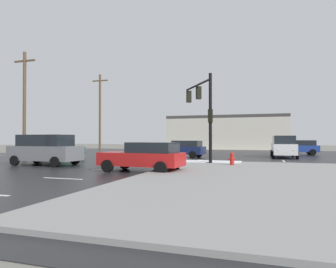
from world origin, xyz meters
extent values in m
plane|color=slate|center=(0.00, 0.00, 0.00)|extent=(120.00, 120.00, 0.00)
cube|color=#232326|center=(0.00, 0.00, 0.01)|extent=(44.00, 44.00, 0.02)
cube|color=white|center=(5.00, -4.00, 0.17)|extent=(4.00, 1.60, 0.06)
cube|color=silver|center=(0.00, -14.00, 0.02)|extent=(2.00, 0.15, 0.01)
cube|color=silver|center=(0.00, -10.00, 0.02)|extent=(2.00, 0.15, 0.01)
cube|color=silver|center=(0.00, -6.00, 0.02)|extent=(2.00, 0.15, 0.01)
cube|color=silver|center=(0.00, -2.00, 0.02)|extent=(2.00, 0.15, 0.01)
cube|color=silver|center=(0.00, 2.00, 0.02)|extent=(2.00, 0.15, 0.01)
cube|color=silver|center=(0.00, 6.00, 0.02)|extent=(2.00, 0.15, 0.01)
cube|color=silver|center=(0.00, 10.00, 0.02)|extent=(2.00, 0.15, 0.01)
cube|color=silver|center=(0.00, 14.00, 0.02)|extent=(2.00, 0.15, 0.01)
cube|color=silver|center=(0.00, 18.00, 0.02)|extent=(2.00, 0.15, 0.01)
cube|color=silver|center=(-18.00, 0.00, 0.02)|extent=(0.15, 2.00, 0.01)
cube|color=silver|center=(-14.00, 0.00, 0.02)|extent=(0.15, 2.00, 0.01)
cube|color=silver|center=(-10.00, 0.00, 0.02)|extent=(0.15, 2.00, 0.01)
cube|color=silver|center=(-6.00, 0.00, 0.02)|extent=(0.15, 2.00, 0.01)
cube|color=silver|center=(-2.00, 0.00, 0.02)|extent=(0.15, 2.00, 0.01)
cube|color=silver|center=(2.00, 0.00, 0.02)|extent=(0.15, 2.00, 0.01)
cube|color=silver|center=(6.00, 0.00, 0.02)|extent=(0.15, 2.00, 0.01)
cube|color=silver|center=(10.00, 0.00, 0.02)|extent=(0.15, 2.00, 0.01)
cube|color=silver|center=(3.50, -4.00, 0.02)|extent=(0.45, 7.00, 0.01)
cylinder|color=black|center=(5.06, -4.87, 3.20)|extent=(0.22, 0.22, 6.11)
cylinder|color=black|center=(3.73, -2.81, 5.85)|extent=(2.79, 4.19, 0.14)
cube|color=black|center=(3.86, -3.02, 5.23)|extent=(0.45, 0.43, 0.95)
sphere|color=red|center=(3.77, -2.88, 5.51)|extent=(0.20, 0.20, 0.20)
cube|color=black|center=(2.66, -1.16, 5.23)|extent=(0.45, 0.43, 0.95)
sphere|color=red|center=(2.57, -1.03, 5.51)|extent=(0.20, 0.20, 0.20)
cube|color=black|center=(5.06, -4.87, 3.34)|extent=(0.28, 0.36, 0.90)
cylinder|color=red|center=(6.62, -6.09, 0.44)|extent=(0.26, 0.26, 0.60)
sphere|color=red|center=(6.62, -6.09, 0.81)|extent=(0.25, 0.25, 0.25)
cylinder|color=red|center=(6.44, -6.09, 0.47)|extent=(0.12, 0.11, 0.11)
cylinder|color=red|center=(6.80, -6.09, 0.47)|extent=(0.12, 0.11, 0.11)
cube|color=beige|center=(2.49, 27.63, 2.54)|extent=(19.60, 8.00, 5.08)
cube|color=#3F3D3A|center=(2.49, 27.63, 5.33)|extent=(19.60, 8.00, 0.50)
cube|color=navy|center=(11.77, 10.14, 0.70)|extent=(4.60, 2.06, 0.70)
cube|color=black|center=(12.44, 10.18, 1.33)|extent=(2.57, 1.80, 0.55)
cylinder|color=black|center=(10.29, 9.15, 0.35)|extent=(0.67, 0.26, 0.66)
cylinder|color=black|center=(10.18, 10.95, 0.35)|extent=(0.67, 0.26, 0.66)
cylinder|color=black|center=(13.35, 9.33, 0.35)|extent=(0.67, 0.26, 0.66)
cylinder|color=black|center=(13.24, 11.13, 0.35)|extent=(0.67, 0.26, 0.66)
sphere|color=white|center=(9.60, 9.43, 0.70)|extent=(0.18, 0.18, 0.18)
sphere|color=white|center=(9.54, 10.58, 0.70)|extent=(0.18, 0.18, 0.18)
cube|color=slate|center=(-5.39, -8.58, 0.82)|extent=(4.88, 2.16, 0.95)
cube|color=black|center=(-5.39, -8.58, 1.67)|extent=(3.44, 1.94, 0.75)
cylinder|color=black|center=(-7.06, -9.48, 0.35)|extent=(0.67, 0.25, 0.66)
cylinder|color=black|center=(-6.98, -7.53, 0.35)|extent=(0.67, 0.25, 0.66)
cylinder|color=black|center=(-3.80, -9.62, 0.35)|extent=(0.67, 0.25, 0.66)
cylinder|color=black|center=(-3.72, -7.67, 0.35)|extent=(0.67, 0.25, 0.66)
sphere|color=white|center=(-7.77, -9.09, 0.82)|extent=(0.18, 0.18, 0.18)
sphere|color=white|center=(-7.71, -7.85, 0.82)|extent=(0.18, 0.18, 0.18)
cube|color=#B21919|center=(2.25, -10.34, 0.70)|extent=(4.63, 2.14, 0.70)
cube|color=black|center=(2.92, -10.39, 1.33)|extent=(2.60, 1.84, 0.55)
cylinder|color=black|center=(0.65, -11.12, 0.35)|extent=(0.67, 0.27, 0.66)
cylinder|color=black|center=(0.79, -9.33, 0.35)|extent=(0.67, 0.27, 0.66)
cylinder|color=black|center=(3.70, -11.36, 0.35)|extent=(0.67, 0.27, 0.66)
cylinder|color=black|center=(3.84, -9.56, 0.35)|extent=(0.67, 0.27, 0.66)
sphere|color=white|center=(0.01, -10.75, 0.70)|extent=(0.18, 0.18, 0.18)
sphere|color=white|center=(0.10, -9.60, 0.70)|extent=(0.18, 0.18, 0.18)
cube|color=#141E47|center=(1.08, 1.84, 0.70)|extent=(4.64, 2.20, 0.70)
cube|color=black|center=(1.76, 1.77, 1.33)|extent=(2.62, 1.87, 0.55)
cylinder|color=black|center=(-0.52, 1.08, 0.35)|extent=(0.68, 0.28, 0.66)
cylinder|color=black|center=(-0.36, 2.87, 0.35)|extent=(0.68, 0.28, 0.66)
cylinder|color=black|center=(2.53, 0.80, 0.35)|extent=(0.68, 0.28, 0.66)
cylinder|color=black|center=(2.69, 2.59, 0.35)|extent=(0.68, 0.28, 0.66)
sphere|color=white|center=(-1.16, 1.46, 0.70)|extent=(0.18, 0.18, 0.18)
sphere|color=white|center=(-1.05, 2.61, 0.70)|extent=(0.18, 0.18, 0.18)
cube|color=white|center=(10.24, 4.60, 0.82)|extent=(2.06, 4.84, 0.95)
cube|color=black|center=(10.24, 4.60, 1.67)|extent=(1.87, 3.40, 0.75)
cylinder|color=black|center=(11.25, 2.99, 0.35)|extent=(0.23, 0.66, 0.66)
cylinder|color=black|center=(9.30, 2.95, 0.35)|extent=(0.23, 0.66, 0.66)
cylinder|color=black|center=(11.18, 6.26, 0.35)|extent=(0.23, 0.66, 0.66)
cylinder|color=black|center=(9.23, 6.21, 0.35)|extent=(0.23, 0.66, 0.66)
sphere|color=white|center=(10.91, 2.27, 0.82)|extent=(0.18, 0.18, 0.18)
sphere|color=white|center=(9.67, 2.24, 0.82)|extent=(0.18, 0.18, 0.18)
cube|color=#195933|center=(-7.42, -4.29, 0.70)|extent=(1.86, 4.52, 0.70)
cube|color=black|center=(-7.43, -4.96, 1.33)|extent=(1.69, 2.50, 0.55)
cylinder|color=black|center=(-8.30, -2.75, 0.35)|extent=(0.23, 0.66, 0.66)
cylinder|color=black|center=(-6.50, -2.77, 0.35)|extent=(0.23, 0.66, 0.66)
cylinder|color=black|center=(-8.34, -5.81, 0.35)|extent=(0.23, 0.66, 0.66)
cylinder|color=black|center=(-6.54, -5.83, 0.35)|extent=(0.23, 0.66, 0.66)
sphere|color=white|center=(-7.96, -2.08, 0.70)|extent=(0.18, 0.18, 0.18)
sphere|color=white|center=(-6.81, -2.10, 0.70)|extent=(0.18, 0.18, 0.18)
cylinder|color=brown|center=(-11.89, -3.44, 4.77)|extent=(0.28, 0.28, 9.54)
cube|color=brown|center=(-11.89, -3.44, 8.74)|extent=(2.20, 0.14, 0.14)
cylinder|color=brown|center=(-11.75, 9.47, 5.04)|extent=(0.28, 0.28, 10.08)
cube|color=brown|center=(-11.75, 9.47, 9.28)|extent=(2.20, 0.14, 0.14)
camera|label=1|loc=(8.59, -25.60, 1.81)|focal=32.77mm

